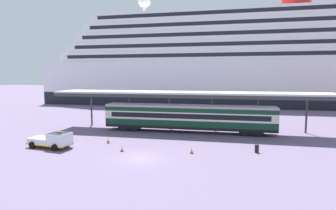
# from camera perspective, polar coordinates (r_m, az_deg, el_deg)

# --- Properties ---
(ground_plane) EXTENTS (400.00, 400.00, 0.00)m
(ground_plane) POSITION_cam_1_polar(r_m,az_deg,el_deg) (27.63, -6.02, -11.40)
(ground_plane) COLOR slate
(cruise_ship) EXTENTS (128.81, 23.19, 36.62)m
(cruise_ship) POSITION_cam_1_polar(r_m,az_deg,el_deg) (82.58, 20.06, 8.53)
(cruise_ship) COLOR black
(cruise_ship) RESTS_ON ground
(platform_canopy) EXTENTS (41.30, 5.72, 6.04)m
(platform_canopy) POSITION_cam_1_polar(r_m,az_deg,el_deg) (39.49, 4.44, 2.45)
(platform_canopy) COLOR silver
(platform_canopy) RESTS_ON ground
(train_carriage) EXTENTS (25.19, 2.81, 4.11)m
(train_carriage) POSITION_cam_1_polar(r_m,az_deg,el_deg) (39.44, 4.32, -2.60)
(train_carriage) COLOR black
(train_carriage) RESTS_ON ground
(service_truck) EXTENTS (5.43, 2.79, 2.02)m
(service_truck) POSITION_cam_1_polar(r_m,az_deg,el_deg) (33.79, -23.63, -6.89)
(service_truck) COLOR white
(service_truck) RESTS_ON ground
(traffic_cone_near) EXTENTS (0.36, 0.36, 0.62)m
(traffic_cone_near) POSITION_cam_1_polar(r_m,az_deg,el_deg) (30.20, -9.96, -9.33)
(traffic_cone_near) COLOR black
(traffic_cone_near) RESTS_ON ground
(traffic_cone_mid) EXTENTS (0.36, 0.36, 0.74)m
(traffic_cone_mid) POSITION_cam_1_polar(r_m,az_deg,el_deg) (34.17, -12.85, -7.45)
(traffic_cone_mid) COLOR black
(traffic_cone_mid) RESTS_ON ground
(traffic_cone_far) EXTENTS (0.36, 0.36, 0.64)m
(traffic_cone_far) POSITION_cam_1_polar(r_m,az_deg,el_deg) (29.18, 5.16, -9.79)
(traffic_cone_far) COLOR black
(traffic_cone_far) RESTS_ON ground
(quay_bollard) EXTENTS (0.48, 0.48, 0.96)m
(quay_bollard) POSITION_cam_1_polar(r_m,az_deg,el_deg) (30.86, 18.70, -8.82)
(quay_bollard) COLOR black
(quay_bollard) RESTS_ON ground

